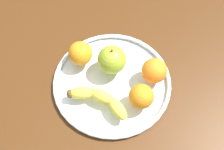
{
  "coord_description": "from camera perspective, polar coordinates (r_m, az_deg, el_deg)",
  "views": [
    {
      "loc": [
        -12.05,
        33.19,
        66.81
      ],
      "look_at": [
        0.0,
        0.0,
        4.8
      ],
      "focal_mm": 42.22,
      "sensor_mm": 36.0,
      "label": 1
    }
  ],
  "objects": [
    {
      "name": "ground_plane",
      "position": [
        0.77,
        -0.0,
        -2.49
      ],
      "size": [
        153.12,
        153.12,
        4.0
      ],
      "primitive_type": "cube",
      "color": "#472810"
    },
    {
      "name": "fruit_bowl",
      "position": [
        0.75,
        -0.0,
        -1.47
      ],
      "size": [
        33.49,
        33.49,
        1.8
      ],
      "color": "silver",
      "rests_on": "ground_plane"
    },
    {
      "name": "banana",
      "position": [
        0.7,
        -2.83,
        -5.2
      ],
      "size": [
        18.48,
        7.56,
        3.4
      ],
      "rotation": [
        0.0,
        0.0,
        -0.11
      ],
      "color": "#DCD243",
      "rests_on": "fruit_bowl"
    },
    {
      "name": "apple",
      "position": [
        0.73,
        -0.02,
        3.32
      ],
      "size": [
        8.09,
        8.09,
        8.89
      ],
      "color": "#91AD2D",
      "rests_on": "fruit_bowl"
    },
    {
      "name": "orange_center",
      "position": [
        0.75,
        -6.87,
        4.67
      ],
      "size": [
        6.86,
        6.86,
        6.86
      ],
      "primitive_type": "sphere",
      "color": "orange",
      "rests_on": "fruit_bowl"
    },
    {
      "name": "orange_front_right",
      "position": [
        0.72,
        9.14,
        0.93
      ],
      "size": [
        6.97,
        6.97,
        6.97
      ],
      "primitive_type": "sphere",
      "color": "orange",
      "rests_on": "fruit_bowl"
    },
    {
      "name": "orange_back_left",
      "position": [
        0.69,
        6.36,
        -4.63
      ],
      "size": [
        6.6,
        6.6,
        6.6
      ],
      "primitive_type": "sphere",
      "color": "orange",
      "rests_on": "fruit_bowl"
    }
  ]
}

